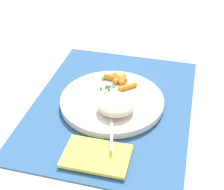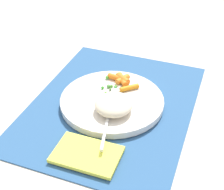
% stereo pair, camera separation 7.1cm
% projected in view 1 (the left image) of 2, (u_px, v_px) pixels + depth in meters
% --- Properties ---
extents(ground_plane, '(2.40, 2.40, 0.00)m').
position_uv_depth(ground_plane, '(112.00, 106.00, 0.81)').
color(ground_plane, beige).
extents(placemat, '(0.48, 0.37, 0.01)m').
position_uv_depth(placemat, '(112.00, 105.00, 0.80)').
color(placemat, '#2D5684').
rests_on(placemat, ground_plane).
extents(plate, '(0.24, 0.24, 0.02)m').
position_uv_depth(plate, '(112.00, 101.00, 0.80)').
color(plate, silver).
rests_on(plate, placemat).
extents(rice_mound, '(0.09, 0.08, 0.03)m').
position_uv_depth(rice_mound, '(116.00, 104.00, 0.75)').
color(rice_mound, beige).
rests_on(rice_mound, plate).
extents(carrot_portion, '(0.07, 0.09, 0.02)m').
position_uv_depth(carrot_portion, '(119.00, 80.00, 0.84)').
color(carrot_portion, orange).
rests_on(carrot_portion, plate).
extents(pea_scatter, '(0.07, 0.07, 0.01)m').
position_uv_depth(pea_scatter, '(110.00, 88.00, 0.82)').
color(pea_scatter, '#5A932E').
rests_on(pea_scatter, plate).
extents(fork, '(0.21, 0.06, 0.01)m').
position_uv_depth(fork, '(112.00, 110.00, 0.75)').
color(fork, silver).
rests_on(fork, plate).
extents(napkin, '(0.09, 0.13, 0.01)m').
position_uv_depth(napkin, '(97.00, 156.00, 0.66)').
color(napkin, '#EAE54C').
rests_on(napkin, placemat).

